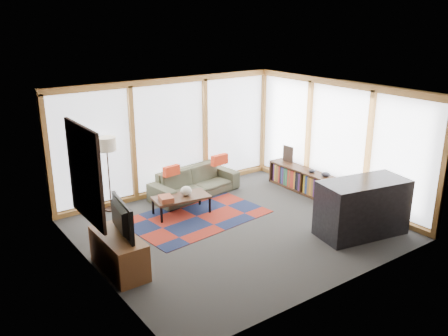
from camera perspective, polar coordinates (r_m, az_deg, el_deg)
ground at (r=9.12m, az=1.48°, el=-7.22°), size 5.50×5.50×0.00m
room_envelope at (r=9.29m, az=1.90°, el=3.39°), size 5.52×5.02×2.62m
rug at (r=9.61m, az=-3.32°, el=-5.84°), size 2.85×2.00×0.01m
sofa at (r=10.61m, az=-3.54°, el=-1.74°), size 2.15×1.06×0.60m
pillow_left at (r=10.15m, az=-6.34°, el=-0.32°), size 0.40×0.17×0.21m
pillow_right at (r=10.81m, az=-0.55°, el=1.00°), size 0.43×0.17×0.23m
floor_lamp at (r=9.93m, az=-13.70°, el=-0.74°), size 0.39×0.39×1.56m
coffee_table at (r=9.70m, az=-5.14°, el=-4.46°), size 1.19×0.71×0.38m
book_stack at (r=9.41m, az=-6.98°, el=-3.69°), size 0.31×0.36×0.10m
vase at (r=9.64m, az=-4.58°, el=-2.76°), size 0.23×0.23×0.20m
bookshelf at (r=10.92m, az=9.85°, el=-1.60°), size 0.39×2.12×0.53m
bowl_a at (r=10.51m, az=12.13°, el=-0.73°), size 0.20×0.20×0.10m
bowl_b at (r=10.70m, az=10.55°, el=-0.35°), size 0.17×0.17×0.08m
shelf_picture at (r=11.35m, az=7.71°, el=1.68°), size 0.06×0.29×0.38m
tv_console at (r=7.76m, az=-12.53°, el=-9.97°), size 0.51×1.21×0.61m
television at (r=7.53m, az=-12.80°, el=-5.96°), size 0.26×0.98×0.56m
bar_counter at (r=9.05m, az=16.29°, el=-4.60°), size 1.75×1.07×1.04m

